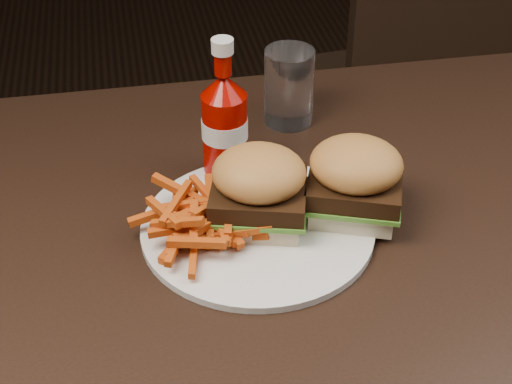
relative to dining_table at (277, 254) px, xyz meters
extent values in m
cube|color=black|center=(0.00, 0.00, 0.00)|extent=(1.20, 0.80, 0.04)
cube|color=black|center=(0.45, 0.84, -0.30)|extent=(0.45, 0.45, 0.04)
cylinder|color=white|center=(-0.02, 0.02, 0.03)|extent=(0.27, 0.27, 0.01)
cube|color=beige|center=(-0.02, 0.03, 0.04)|extent=(0.12, 0.11, 0.02)
cube|color=#F6E8C0|center=(0.10, 0.03, 0.04)|extent=(0.12, 0.12, 0.02)
cylinder|color=#940600|center=(-0.04, 0.14, 0.08)|extent=(0.07, 0.07, 0.11)
cylinder|color=white|center=(0.07, 0.26, 0.08)|extent=(0.08, 0.08, 0.11)
camera|label=1|loc=(-0.15, -0.68, 0.61)|focal=55.00mm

